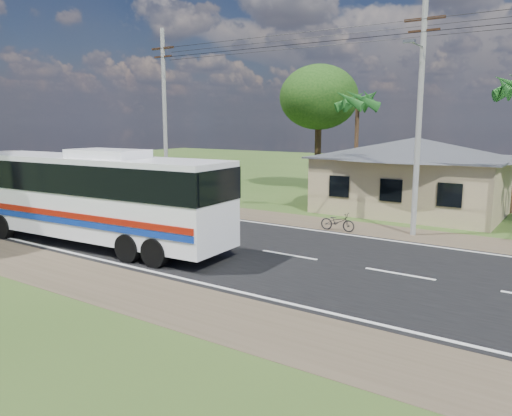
% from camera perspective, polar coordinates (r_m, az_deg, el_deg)
% --- Properties ---
extents(ground, '(120.00, 120.00, 0.00)m').
position_cam_1_polar(ground, '(20.20, 3.82, -5.43)').
color(ground, '#314D1B').
rests_on(ground, ground).
extents(road, '(120.00, 16.00, 0.03)m').
position_cam_1_polar(road, '(20.20, 3.82, -5.41)').
color(road, black).
rests_on(road, ground).
extents(house, '(12.40, 10.00, 5.00)m').
position_cam_1_polar(house, '(31.23, 17.66, 4.47)').
color(house, tan).
rests_on(house, ground).
extents(utility_poles, '(32.80, 2.22, 11.00)m').
position_cam_1_polar(utility_poles, '(24.40, 17.42, 10.46)').
color(utility_poles, '#9E9E99').
rests_on(utility_poles, ground).
extents(palm_far, '(2.80, 2.80, 7.70)m').
position_cam_1_polar(palm_far, '(35.65, 11.55, 11.84)').
color(palm_far, '#47301E').
rests_on(palm_far, ground).
extents(tree_behind_house, '(6.00, 6.00, 9.61)m').
position_cam_1_polar(tree_behind_house, '(39.17, 7.20, 12.40)').
color(tree_behind_house, '#47301E').
rests_on(tree_behind_house, ground).
extents(coach_bus, '(13.62, 3.71, 4.18)m').
position_cam_1_polar(coach_bus, '(22.61, -18.32, 1.91)').
color(coach_bus, white).
rests_on(coach_bus, ground).
extents(motorcycle, '(1.78, 0.70, 0.92)m').
position_cam_1_polar(motorcycle, '(24.85, 9.31, -1.56)').
color(motorcycle, black).
rests_on(motorcycle, ground).
extents(small_car, '(2.41, 4.01, 1.28)m').
position_cam_1_polar(small_car, '(40.11, -24.81, 2.24)').
color(small_car, '#323235').
rests_on(small_car, ground).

